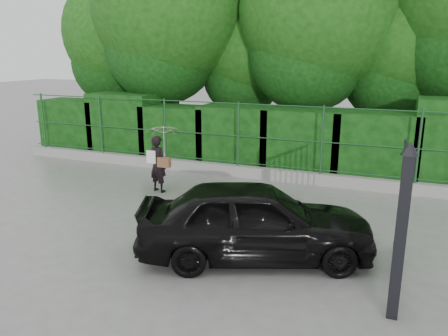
% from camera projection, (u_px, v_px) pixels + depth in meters
% --- Properties ---
extents(ground, '(80.00, 80.00, 0.00)m').
position_uv_depth(ground, '(141.00, 233.00, 8.49)').
color(ground, gray).
extents(kerb, '(14.00, 0.25, 0.30)m').
position_uv_depth(kerb, '(225.00, 169.00, 12.50)').
color(kerb, '#9E9E99').
rests_on(kerb, ground).
extents(fence, '(14.13, 0.06, 1.80)m').
position_uv_depth(fence, '(232.00, 134.00, 12.15)').
color(fence, '#1B4723').
rests_on(fence, kerb).
extents(hedge, '(14.20, 1.20, 2.29)m').
position_uv_depth(hedge, '(242.00, 136.00, 13.13)').
color(hedge, black).
rests_on(hedge, ground).
extents(trees, '(17.10, 6.15, 8.08)m').
position_uv_depth(trees, '(295.00, 13.00, 13.86)').
color(trees, black).
rests_on(trees, ground).
extents(gate, '(0.22, 2.33, 2.36)m').
position_uv_depth(gate, '(401.00, 221.00, 5.90)').
color(gate, black).
rests_on(gate, ground).
extents(woman, '(0.91, 0.92, 1.68)m').
position_uv_depth(woman, '(162.00, 148.00, 10.73)').
color(woman, black).
rests_on(woman, ground).
extents(car, '(4.22, 2.88, 1.34)m').
position_uv_depth(car, '(255.00, 220.00, 7.31)').
color(car, black).
rests_on(car, ground).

